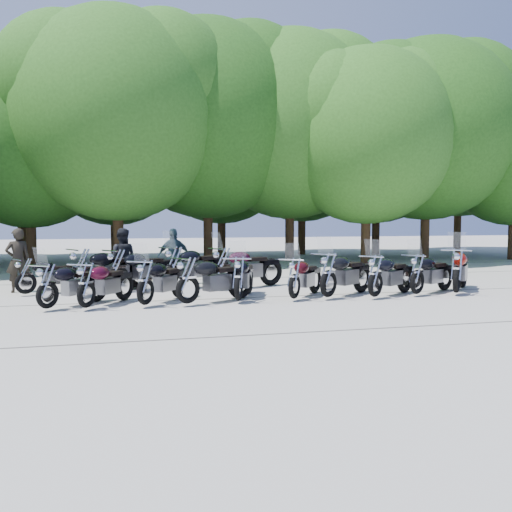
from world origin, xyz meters
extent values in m
plane|color=#9C978D|center=(0.00, 0.00, 0.00)|extent=(90.00, 90.00, 0.00)
cylinder|color=#3A2614|center=(-7.25, 12.84, 1.65)|extent=(0.44, 0.44, 3.31)
sphere|color=#286319|center=(-7.25, 12.84, 5.32)|extent=(7.31, 7.31, 7.31)
cylinder|color=#3A2614|center=(-3.57, 11.24, 1.97)|extent=(0.44, 0.44, 3.93)
sphere|color=#357721|center=(-3.57, 11.24, 6.33)|extent=(8.70, 8.70, 8.70)
cylinder|color=#3A2614|center=(0.54, 13.09, 2.06)|extent=(0.44, 0.44, 4.13)
sphere|color=#286319|center=(0.54, 13.09, 6.64)|extent=(9.13, 9.13, 9.13)
cylinder|color=#3A2614|center=(4.61, 13.20, 2.05)|extent=(0.44, 0.44, 4.09)
sphere|color=#357721|center=(4.61, 13.20, 6.58)|extent=(9.04, 9.04, 9.04)
cylinder|color=#3A2614|center=(7.55, 10.82, 1.81)|extent=(0.44, 0.44, 3.62)
sphere|color=#357721|center=(7.55, 10.82, 5.82)|extent=(8.00, 8.00, 8.00)
cylinder|color=#3A2614|center=(11.20, 11.78, 1.99)|extent=(0.44, 0.44, 3.98)
sphere|color=#286319|center=(11.20, 11.78, 6.40)|extent=(8.79, 8.79, 8.79)
cylinder|color=#3A2614|center=(-8.29, 16.97, 1.76)|extent=(0.44, 0.44, 3.52)
sphere|color=#357721|center=(-8.29, 16.97, 5.66)|extent=(7.78, 7.78, 7.78)
cylinder|color=#3A2614|center=(-3.76, 16.43, 1.71)|extent=(0.44, 0.44, 3.42)
sphere|color=#286319|center=(-3.76, 16.43, 5.50)|extent=(7.56, 7.56, 7.56)
cylinder|color=#3A2614|center=(1.80, 16.47, 1.78)|extent=(0.44, 0.44, 3.56)
sphere|color=#286319|center=(1.80, 16.47, 5.73)|extent=(7.88, 7.88, 7.88)
cylinder|color=#3A2614|center=(6.69, 17.47, 1.88)|extent=(0.44, 0.44, 3.76)
sphere|color=#286319|center=(6.69, 17.47, 6.04)|extent=(8.31, 8.31, 8.31)
cylinder|color=#3A2614|center=(10.68, 16.09, 1.81)|extent=(0.44, 0.44, 3.63)
sphere|color=#357721|center=(10.68, 16.09, 5.83)|extent=(8.02, 8.02, 8.02)
cylinder|color=#3A2614|center=(16.61, 17.02, 2.19)|extent=(0.44, 0.44, 4.37)
sphere|color=#286319|center=(16.61, 17.02, 7.03)|extent=(9.67, 9.67, 9.67)
imported|color=black|center=(-6.29, 4.09, 0.91)|extent=(0.77, 0.62, 1.81)
imported|color=black|center=(-3.43, 4.26, 0.90)|extent=(1.01, 0.87, 1.80)
imported|color=#1C323B|center=(-1.84, 4.78, 0.89)|extent=(1.06, 0.49, 1.78)
camera|label=1|loc=(-3.42, -12.31, 2.09)|focal=38.00mm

